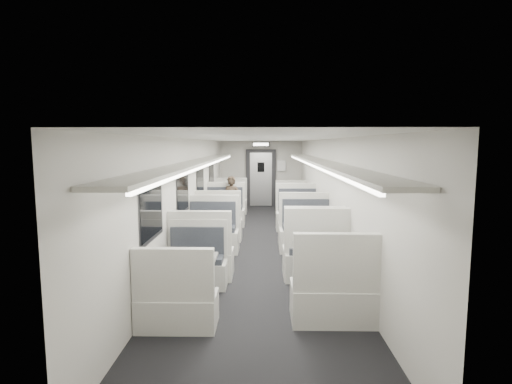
{
  "coord_description": "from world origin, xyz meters",
  "views": [
    {
      "loc": [
        0.07,
        -8.69,
        2.29
      ],
      "look_at": [
        -0.09,
        0.53,
        1.18
      ],
      "focal_mm": 28.0,
      "sensor_mm": 36.0,
      "label": 1
    }
  ],
  "objects_px": {
    "booth_left_a": "(229,205)",
    "booth_left_b": "(222,217)",
    "vestibule_door": "(261,178)",
    "booth_right_c": "(311,241)",
    "exit_sign": "(261,144)",
    "booth_left_c": "(207,243)",
    "booth_right_d": "(325,270)",
    "passenger": "(231,201)",
    "booth_right_b": "(300,221)",
    "booth_right_a": "(293,207)",
    "booth_left_d": "(188,280)"
  },
  "relations": [
    {
      "from": "booth_left_a",
      "to": "vestibule_door",
      "type": "distance_m",
      "value": 2.59
    },
    {
      "from": "booth_right_d",
      "to": "exit_sign",
      "type": "bearing_deg",
      "value": 96.85
    },
    {
      "from": "booth_left_a",
      "to": "booth_left_c",
      "type": "bearing_deg",
      "value": -90.0
    },
    {
      "from": "exit_sign",
      "to": "booth_left_b",
      "type": "bearing_deg",
      "value": -104.31
    },
    {
      "from": "booth_right_d",
      "to": "vestibule_door",
      "type": "height_order",
      "value": "vestibule_door"
    },
    {
      "from": "booth_right_a",
      "to": "vestibule_door",
      "type": "relative_size",
      "value": 0.98
    },
    {
      "from": "booth_left_a",
      "to": "passenger",
      "type": "xyz_separation_m",
      "value": [
        0.19,
        -1.29,
        0.32
      ]
    },
    {
      "from": "exit_sign",
      "to": "booth_left_a",
      "type": "bearing_deg",
      "value": -118.92
    },
    {
      "from": "booth_left_c",
      "to": "booth_right_d",
      "type": "bearing_deg",
      "value": -39.88
    },
    {
      "from": "booth_right_b",
      "to": "vestibule_door",
      "type": "xyz_separation_m",
      "value": [
        -1.0,
        4.92,
        0.63
      ]
    },
    {
      "from": "booth_left_c",
      "to": "booth_right_a",
      "type": "relative_size",
      "value": 1.09
    },
    {
      "from": "booth_left_b",
      "to": "booth_right_d",
      "type": "xyz_separation_m",
      "value": [
        2.0,
        -4.4,
        -0.0
      ]
    },
    {
      "from": "booth_left_c",
      "to": "vestibule_door",
      "type": "height_order",
      "value": "vestibule_door"
    },
    {
      "from": "booth_right_c",
      "to": "passenger",
      "type": "distance_m",
      "value": 3.92
    },
    {
      "from": "booth_left_a",
      "to": "passenger",
      "type": "bearing_deg",
      "value": -81.62
    },
    {
      "from": "booth_right_d",
      "to": "vestibule_door",
      "type": "relative_size",
      "value": 1.08
    },
    {
      "from": "booth_right_d",
      "to": "booth_left_b",
      "type": "bearing_deg",
      "value": 114.44
    },
    {
      "from": "booth_right_c",
      "to": "exit_sign",
      "type": "height_order",
      "value": "exit_sign"
    },
    {
      "from": "passenger",
      "to": "booth_right_c",
      "type": "bearing_deg",
      "value": -41.78
    },
    {
      "from": "booth_right_c",
      "to": "vestibule_door",
      "type": "xyz_separation_m",
      "value": [
        -1.0,
        7.06,
        0.62
      ]
    },
    {
      "from": "booth_left_a",
      "to": "vestibule_door",
      "type": "xyz_separation_m",
      "value": [
        1.0,
        2.3,
        0.65
      ]
    },
    {
      "from": "booth_left_d",
      "to": "exit_sign",
      "type": "bearing_deg",
      "value": 83.39
    },
    {
      "from": "passenger",
      "to": "exit_sign",
      "type": "xyz_separation_m",
      "value": [
        0.81,
        3.1,
        1.58
      ]
    },
    {
      "from": "booth_left_c",
      "to": "booth_right_a",
      "type": "bearing_deg",
      "value": 66.55
    },
    {
      "from": "booth_left_a",
      "to": "booth_right_b",
      "type": "xyz_separation_m",
      "value": [
        2.0,
        -2.62,
        0.02
      ]
    },
    {
      "from": "booth_left_d",
      "to": "booth_right_d",
      "type": "xyz_separation_m",
      "value": [
        2.0,
        0.31,
        0.05
      ]
    },
    {
      "from": "booth_left_a",
      "to": "booth_left_b",
      "type": "relative_size",
      "value": 0.95
    },
    {
      "from": "booth_right_c",
      "to": "booth_right_a",
      "type": "bearing_deg",
      "value": 90.0
    },
    {
      "from": "booth_left_d",
      "to": "passenger",
      "type": "height_order",
      "value": "passenger"
    },
    {
      "from": "booth_right_a",
      "to": "passenger",
      "type": "distance_m",
      "value": 2.13
    },
    {
      "from": "booth_right_d",
      "to": "vestibule_door",
      "type": "bearing_deg",
      "value": 96.48
    },
    {
      "from": "booth_left_c",
      "to": "passenger",
      "type": "bearing_deg",
      "value": 86.92
    },
    {
      "from": "exit_sign",
      "to": "booth_left_c",
      "type": "bearing_deg",
      "value": -98.55
    },
    {
      "from": "booth_left_a",
      "to": "booth_left_b",
      "type": "bearing_deg",
      "value": -90.0
    },
    {
      "from": "booth_right_c",
      "to": "booth_right_d",
      "type": "distance_m",
      "value": 1.75
    },
    {
      "from": "booth_left_b",
      "to": "booth_left_c",
      "type": "xyz_separation_m",
      "value": [
        0.0,
        -2.73,
        -0.01
      ]
    },
    {
      "from": "vestibule_door",
      "to": "exit_sign",
      "type": "xyz_separation_m",
      "value": [
        0.0,
        -0.49,
        1.24
      ]
    },
    {
      "from": "booth_left_b",
      "to": "booth_right_b",
      "type": "xyz_separation_m",
      "value": [
        2.0,
        -0.51,
        0.01
      ]
    },
    {
      "from": "booth_left_a",
      "to": "booth_right_c",
      "type": "xyz_separation_m",
      "value": [
        2.0,
        -4.76,
        0.03
      ]
    },
    {
      "from": "booth_right_b",
      "to": "exit_sign",
      "type": "distance_m",
      "value": 4.91
    },
    {
      "from": "booth_left_c",
      "to": "booth_left_d",
      "type": "distance_m",
      "value": 1.98
    },
    {
      "from": "booth_left_c",
      "to": "booth_right_b",
      "type": "bearing_deg",
      "value": 48.01
    },
    {
      "from": "booth_right_b",
      "to": "booth_right_d",
      "type": "distance_m",
      "value": 3.89
    },
    {
      "from": "booth_left_c",
      "to": "booth_right_c",
      "type": "xyz_separation_m",
      "value": [
        2.0,
        0.08,
        0.02
      ]
    },
    {
      "from": "booth_left_a",
      "to": "passenger",
      "type": "height_order",
      "value": "passenger"
    },
    {
      "from": "booth_right_a",
      "to": "booth_right_c",
      "type": "xyz_separation_m",
      "value": [
        0.0,
        -4.53,
        0.05
      ]
    },
    {
      "from": "booth_right_d",
      "to": "passenger",
      "type": "relative_size",
      "value": 1.61
    },
    {
      "from": "booth_left_a",
      "to": "exit_sign",
      "type": "distance_m",
      "value": 2.8
    },
    {
      "from": "vestibule_door",
      "to": "booth_right_b",
      "type": "bearing_deg",
      "value": -78.5
    },
    {
      "from": "booth_right_c",
      "to": "booth_right_d",
      "type": "relative_size",
      "value": 1.03
    }
  ]
}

